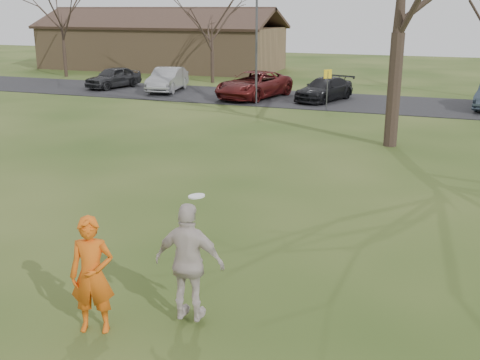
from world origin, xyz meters
name	(u,v)px	position (x,y,z in m)	size (l,w,h in m)	color
ground	(153,336)	(0.00, 0.00, 0.00)	(120.00, 120.00, 0.00)	#1E380F
parking_strip	(374,103)	(0.00, 25.00, 0.02)	(62.00, 6.50, 0.04)	black
player_defender	(92,275)	(-0.96, -0.13, 0.98)	(0.71, 0.47, 1.95)	#DC5A12
car_0	(113,77)	(-16.86, 25.44, 0.72)	(1.60, 3.99, 1.36)	#28282B
car_1	(167,79)	(-12.79, 25.20, 0.77)	(1.55, 4.44, 1.46)	gray
car_2	(254,85)	(-6.82, 24.47, 0.80)	(2.52, 5.47, 1.52)	#541413
car_3	(324,89)	(-2.78, 24.96, 0.67)	(1.78, 4.38, 1.27)	black
catching_play	(190,262)	(0.41, 0.58, 1.11)	(1.21, 0.66, 2.09)	beige
building	(161,46)	(-20.00, 38.00, 1.93)	(20.60, 8.50, 5.14)	#8C6D4C
lamp_post	(257,29)	(-6.00, 22.50, 3.97)	(0.34, 0.34, 6.27)	#47474C
sign_yellow	(327,82)	(-2.00, 22.00, 1.45)	(0.35, 0.35, 2.08)	#47474C
small_tree_row	(467,29)	(4.38, 30.06, 3.89)	(55.00, 5.90, 8.50)	#352821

